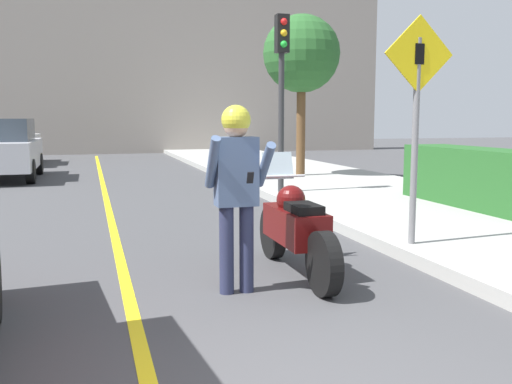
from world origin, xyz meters
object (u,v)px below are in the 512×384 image
crossing_sign (417,109)px  traffic_light (282,70)px  street_tree (302,55)px  motorcycle (295,229)px  parked_car_silver (2,149)px  parked_car_white (10,141)px  person_biker (236,178)px

crossing_sign → traffic_light: size_ratio=0.76×
crossing_sign → street_tree: 8.69m
motorcycle → traffic_light: traffic_light is taller
crossing_sign → parked_car_silver: bearing=118.9°
parked_car_white → street_tree: bearing=-44.7°
traffic_light → parked_car_white: traffic_light is taller
crossing_sign → traffic_light: traffic_light is taller
person_biker → street_tree: (4.15, 9.20, 2.23)m
traffic_light → motorcycle: bearing=-107.4°
traffic_light → parked_car_silver: traffic_light is taller
person_biker → street_tree: 10.34m
person_biker → parked_car_white: person_biker is taller
motorcycle → traffic_light: 6.19m
person_biker → street_tree: size_ratio=0.43×
traffic_light → parked_car_silver: bearing=136.5°
person_biker → parked_car_silver: person_biker is taller
street_tree → parked_car_silver: bearing=161.3°
motorcycle → street_tree: (3.38, 8.74, 2.85)m
motorcycle → parked_car_white: bearing=106.1°
person_biker → crossing_sign: bearing=18.6°
parked_car_white → parked_car_silver: bearing=-85.3°
crossing_sign → street_tree: street_tree is taller
crossing_sign → parked_car_white: 17.84m
parked_car_white → traffic_light: bearing=-59.9°
parked_car_white → motorcycle: bearing=-73.9°
crossing_sign → traffic_light: bearing=89.3°
person_biker → crossing_sign: crossing_sign is taller
street_tree → parked_car_white: size_ratio=1.01×
motorcycle → parked_car_white: 17.62m
motorcycle → person_biker: bearing=-149.2°
crossing_sign → parked_car_silver: (-6.09, 11.02, -0.95)m
motorcycle → street_tree: size_ratio=0.52×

